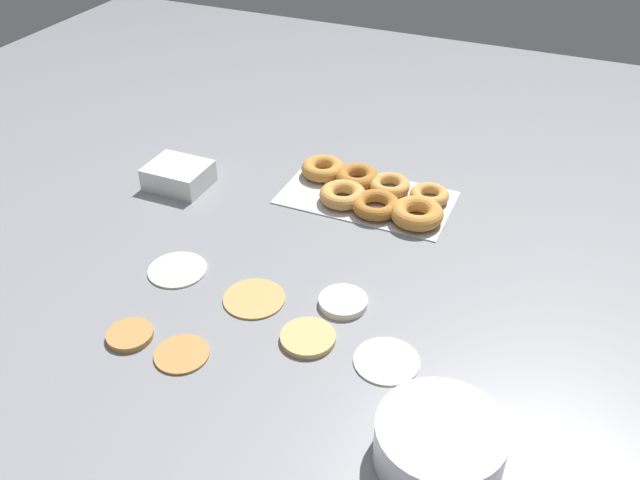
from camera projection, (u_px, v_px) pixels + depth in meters
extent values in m
plane|color=gray|center=(290.00, 290.00, 1.29)|extent=(3.00, 3.00, 0.00)
cylinder|color=#B27F42|center=(182.00, 353.00, 1.14)|extent=(0.09, 0.09, 0.01)
cylinder|color=tan|center=(308.00, 338.00, 1.17)|extent=(0.10, 0.10, 0.01)
cylinder|color=tan|center=(254.00, 298.00, 1.26)|extent=(0.12, 0.12, 0.01)
cylinder|color=beige|center=(387.00, 360.00, 1.13)|extent=(0.11, 0.11, 0.01)
cylinder|color=#B27F42|center=(130.00, 335.00, 1.18)|extent=(0.08, 0.08, 0.01)
cylinder|color=beige|center=(177.00, 269.00, 1.33)|extent=(0.12, 0.12, 0.01)
cylinder|color=silver|center=(343.00, 302.00, 1.25)|extent=(0.09, 0.09, 0.01)
cube|color=silver|center=(367.00, 197.00, 1.55)|extent=(0.39, 0.22, 0.01)
torus|color=#D19347|center=(429.00, 195.00, 1.53)|extent=(0.09, 0.09, 0.03)
torus|color=#D19347|center=(389.00, 185.00, 1.56)|extent=(0.10, 0.10, 0.03)
torus|color=#AD6B28|center=(357.00, 177.00, 1.59)|extent=(0.10, 0.10, 0.03)
torus|color=#C68438|center=(323.00, 168.00, 1.62)|extent=(0.10, 0.10, 0.03)
torus|color=#C68438|center=(417.00, 213.00, 1.46)|extent=(0.12, 0.12, 0.04)
torus|color=#AD6B28|center=(376.00, 205.00, 1.49)|extent=(0.11, 0.11, 0.03)
torus|color=#D19347|center=(343.00, 195.00, 1.52)|extent=(0.11, 0.11, 0.03)
cylinder|color=white|center=(439.00, 443.00, 0.96)|extent=(0.19, 0.19, 0.07)
cube|color=white|center=(179.00, 180.00, 1.59)|extent=(0.14, 0.11, 0.03)
cube|color=white|center=(178.00, 170.00, 1.58)|extent=(0.14, 0.11, 0.03)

